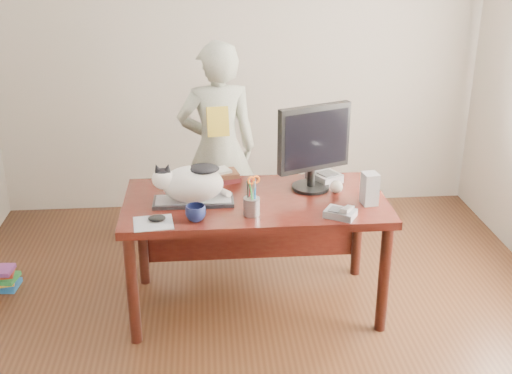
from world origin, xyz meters
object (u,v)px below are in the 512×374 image
Objects in this scene: monitor at (314,143)px; mouse at (157,218)px; desk at (254,216)px; cat at (190,182)px; baseball at (336,187)px; pen_cup at (252,204)px; speaker at (370,189)px; person at (218,149)px; calculator at (324,176)px; book_stack at (221,176)px; keyboard at (194,201)px; phone at (341,213)px; coffee_mug at (196,213)px; book_pile_b at (0,278)px.

monitor is 5.15× the size of mouse.
cat is (-0.39, -0.11, 0.28)m from desk.
monitor is 0.31m from baseball.
speaker is at bearing 7.92° from pen_cup.
speaker is 0.12× the size of person.
calculator is (-0.20, 0.39, -0.07)m from speaker.
book_stack is (0.38, 0.58, 0.01)m from mouse.
mouse is at bearing -140.58° from book_stack.
book_stack is at bearing 62.94° from keyboard.
monitor is 2.65× the size of phone.
coffee_mug is 1.48× the size of baseball.
keyboard is at bearing 150.10° from pen_cup.
cat is 1.82× the size of book_pile_b.
coffee_mug reaches higher than phone.
cat is at bearing -163.92° from desk.
baseball is (0.51, -0.02, 0.19)m from desk.
speaker is at bearing 8.25° from coffee_mug.
cat reaches higher than phone.
calculator is (0.01, 0.56, 0.00)m from phone.
phone reaches higher than calculator.
baseball is at bearing 123.99° from speaker.
coffee_mug is 1.12m from person.
book_stack is at bearing 146.34° from speaker.
pen_cup is at bearing -157.11° from phone.
book_stack reaches higher than baseball.
mouse is at bearing -179.38° from monitor.
monitor reaches higher than book_pile_b.
baseball is at bearing -2.31° from desk.
desk is 0.42m from keyboard.
monitor is at bearing 155.97° from baseball.
baseball is at bearing -7.46° from book_pile_b.
keyboard is 2.47× the size of speaker.
monitor is 4.69× the size of coffee_mug.
coffee_mug reaches higher than book_stack.
phone is (0.10, -0.42, -0.28)m from monitor.
book_pile_b is (-1.52, 0.04, -0.71)m from book_stack.
pen_cup is at bearing -29.75° from keyboard.
phone is (0.47, -0.38, 0.17)m from desk.
desk is at bearing 24.44° from mouse.
baseball is (-0.16, 0.18, -0.06)m from speaker.
calculator is at bearing -2.27° from book_pile_b.
monitor reaches higher than desk.
cat reaches higher than calculator.
keyboard is at bearing -166.53° from phone.
mouse is at bearing -174.70° from pen_cup.
phone is (0.51, -0.07, -0.04)m from pen_cup.
cat is 1.61m from book_pile_b.
baseball is 0.76m from book_stack.
calculator is (0.47, 0.18, 0.18)m from desk.
speaker is at bearing -0.18° from mouse.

